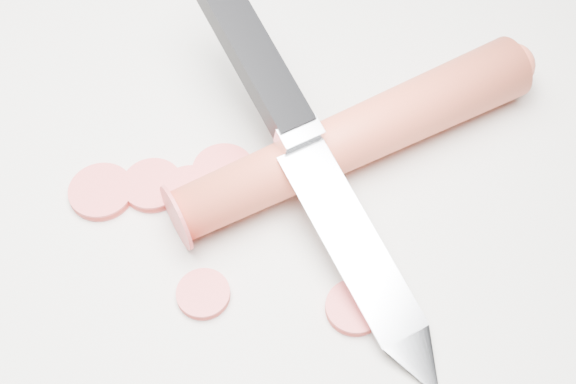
% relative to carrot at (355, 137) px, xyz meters
% --- Properties ---
extents(ground, '(2.40, 2.40, 0.00)m').
position_rel_carrot_xyz_m(ground, '(-0.06, -0.04, -0.02)').
color(ground, beige).
rests_on(ground, ground).
extents(carrot, '(0.16, 0.20, 0.03)m').
position_rel_carrot_xyz_m(carrot, '(0.00, 0.00, 0.00)').
color(carrot, '#DD492F').
rests_on(carrot, ground).
extents(carrot_slice_0, '(0.04, 0.04, 0.01)m').
position_rel_carrot_xyz_m(carrot_slice_0, '(-0.06, -0.04, -0.02)').
color(carrot_slice_0, '#D74243').
rests_on(carrot_slice_0, ground).
extents(carrot_slice_1, '(0.03, 0.03, 0.01)m').
position_rel_carrot_xyz_m(carrot_slice_1, '(-0.08, -0.07, -0.02)').
color(carrot_slice_1, '#D74243').
rests_on(carrot_slice_1, ground).
extents(carrot_slice_2, '(0.04, 0.04, 0.01)m').
position_rel_carrot_xyz_m(carrot_slice_2, '(-0.12, -0.09, -0.02)').
color(carrot_slice_2, '#D74243').
rests_on(carrot_slice_2, ground).
extents(carrot_slice_3, '(0.04, 0.04, 0.01)m').
position_rel_carrot_xyz_m(carrot_slice_3, '(-0.10, -0.07, -0.02)').
color(carrot_slice_3, '#D74243').
rests_on(carrot_slice_3, ground).
extents(carrot_slice_4, '(0.03, 0.03, 0.01)m').
position_rel_carrot_xyz_m(carrot_slice_4, '(0.04, -0.09, -0.02)').
color(carrot_slice_4, '#D74243').
rests_on(carrot_slice_4, ground).
extents(carrot_slice_5, '(0.03, 0.03, 0.01)m').
position_rel_carrot_xyz_m(carrot_slice_5, '(-0.04, -0.12, -0.02)').
color(carrot_slice_5, '#D74243').
rests_on(carrot_slice_5, ground).
extents(kitchen_knife, '(0.24, 0.19, 0.08)m').
position_rel_carrot_xyz_m(kitchen_knife, '(-0.01, -0.04, 0.02)').
color(kitchen_knife, silver).
rests_on(kitchen_knife, ground).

